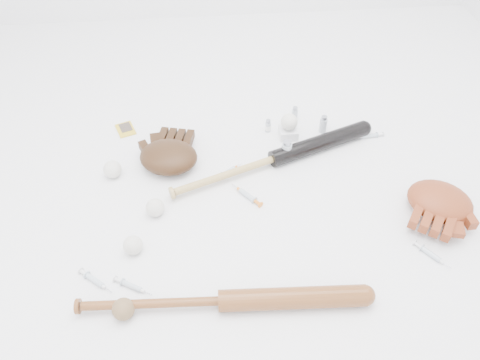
{
  "coord_description": "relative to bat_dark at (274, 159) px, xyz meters",
  "views": [
    {
      "loc": [
        -0.15,
        -1.19,
        1.3
      ],
      "look_at": [
        -0.03,
        0.03,
        0.06
      ],
      "focal_mm": 35.0,
      "sensor_mm": 36.0,
      "label": 1
    }
  ],
  "objects": [
    {
      "name": "syringe_1",
      "position": [
        -0.13,
        -0.17,
        -0.02
      ],
      "size": [
        0.13,
        0.15,
        0.02
      ],
      "primitive_type": null,
      "rotation": [
        0.0,
        0.0,
        2.26
      ],
      "color": "#ADBCC6",
      "rests_on": "ground"
    },
    {
      "name": "vial_3",
      "position": [
        0.05,
        0.03,
        0.01
      ],
      "size": [
        0.04,
        0.04,
        0.1
      ],
      "primitive_type": "cylinder",
      "color": "#ACB4BC",
      "rests_on": "ground"
    },
    {
      "name": "bat_wood",
      "position": [
        -0.25,
        -0.62,
        -0.0
      ],
      "size": [
        0.93,
        0.12,
        0.07
      ],
      "primitive_type": null,
      "rotation": [
        0.0,
        0.0,
        -0.05
      ],
      "color": "brown",
      "rests_on": "ground"
    },
    {
      "name": "pedestal",
      "position": [
        0.09,
        0.17,
        -0.01
      ],
      "size": [
        0.08,
        0.08,
        0.04
      ],
      "primitive_type": "cube",
      "rotation": [
        0.0,
        0.0,
        -0.0
      ],
      "color": "white",
      "rests_on": "ground"
    },
    {
      "name": "syringe_0",
      "position": [
        -0.65,
        -0.49,
        -0.02
      ],
      "size": [
        0.14,
        0.12,
        0.02
      ],
      "primitive_type": null,
      "rotation": [
        0.0,
        0.0,
        -0.7
      ],
      "color": "#ADBCC6",
      "rests_on": "ground"
    },
    {
      "name": "vial_1",
      "position": [
        0.01,
        0.22,
        -0.0
      ],
      "size": [
        0.02,
        0.02,
        0.06
      ],
      "primitive_type": "cylinder",
      "color": "#ACB4BC",
      "rests_on": "ground"
    },
    {
      "name": "vial_2",
      "position": [
        0.24,
        0.19,
        0.01
      ],
      "size": [
        0.03,
        0.03,
        0.08
      ],
      "primitive_type": "cylinder",
      "color": "#ACB4BC",
      "rests_on": "ground"
    },
    {
      "name": "baseball_mid",
      "position": [
        -0.53,
        -0.38,
        -0.0
      ],
      "size": [
        0.07,
        0.07,
        0.07
      ],
      "primitive_type": "sphere",
      "color": "silver",
      "rests_on": "ground"
    },
    {
      "name": "glove_dark",
      "position": [
        -0.42,
        0.03,
        0.02
      ],
      "size": [
        0.33,
        0.33,
        0.1
      ],
      "primitive_type": null,
      "rotation": [
        0.0,
        0.0,
        -0.24
      ],
      "color": "#331D0E",
      "rests_on": "ground"
    },
    {
      "name": "trading_card",
      "position": [
        -0.61,
        0.28,
        -0.03
      ],
      "size": [
        0.1,
        0.12,
        0.01
      ],
      "primitive_type": "cube",
      "rotation": [
        0.0,
        0.0,
        0.35
      ],
      "color": "gold",
      "rests_on": "ground"
    },
    {
      "name": "bat_dark",
      "position": [
        0.0,
        0.0,
        0.0
      ],
      "size": [
        0.89,
        0.39,
        0.07
      ],
      "primitive_type": null,
      "rotation": [
        0.0,
        0.0,
        0.36
      ],
      "color": "black",
      "rests_on": "ground"
    },
    {
      "name": "baseball_on_pedestal",
      "position": [
        0.09,
        0.17,
        0.04
      ],
      "size": [
        0.07,
        0.07,
        0.07
      ],
      "primitive_type": "sphere",
      "color": "silver",
      "rests_on": "pedestal"
    },
    {
      "name": "glove_tan",
      "position": [
        0.56,
        -0.3,
        0.02
      ],
      "size": [
        0.38,
        0.38,
        0.1
      ],
      "primitive_type": null,
      "rotation": [
        0.0,
        0.0,
        2.53
      ],
      "color": "maroon",
      "rests_on": "ground"
    },
    {
      "name": "baseball_aged",
      "position": [
        -0.55,
        -0.62,
        0.0
      ],
      "size": [
        0.07,
        0.07,
        0.07
      ],
      "primitive_type": "sphere",
      "color": "brown",
      "rests_on": "ground"
    },
    {
      "name": "syringe_3",
      "position": [
        0.46,
        -0.49,
        -0.02
      ],
      "size": [
        0.11,
        0.14,
        0.02
      ],
      "primitive_type": null,
      "rotation": [
        0.0,
        0.0,
        -0.94
      ],
      "color": "#ADBCC6",
      "rests_on": "ground"
    },
    {
      "name": "syringe_4",
      "position": [
        0.44,
        0.13,
        -0.03
      ],
      "size": [
        0.15,
        0.04,
        0.02
      ],
      "primitive_type": null,
      "rotation": [
        0.0,
        0.0,
        3.23
      ],
      "color": "#ADBCC6",
      "rests_on": "ground"
    },
    {
      "name": "vial_0",
      "position": [
        0.13,
        0.28,
        0.0
      ],
      "size": [
        0.03,
        0.03,
        0.07
      ],
      "primitive_type": "cylinder",
      "color": "#ACB4BC",
      "rests_on": "ground"
    },
    {
      "name": "baseball_left",
      "position": [
        -0.47,
        -0.22,
        -0.0
      ],
      "size": [
        0.07,
        0.07,
        0.07
      ],
      "primitive_type": "sphere",
      "color": "silver",
      "rests_on": "ground"
    },
    {
      "name": "syringe_2",
      "position": [
        -0.18,
        -0.03,
        -0.03
      ],
      "size": [
        0.13,
        0.1,
        0.02
      ],
      "primitive_type": null,
      "rotation": [
        0.0,
        0.0,
        0.62
      ],
      "color": "#ADBCC6",
      "rests_on": "ground"
    },
    {
      "name": "baseball_upper",
      "position": [
        -0.64,
        -0.0,
        0.0
      ],
      "size": [
        0.07,
        0.07,
        0.07
      ],
      "primitive_type": "sphere",
      "color": "silver",
      "rests_on": "ground"
    },
    {
      "name": "syringe_5",
      "position": [
        -0.53,
        -0.52,
        -0.02
      ],
      "size": [
        0.15,
        0.1,
        0.02
      ],
      "primitive_type": null,
      "rotation": [
        0.0,
        0.0,
        -0.53
      ],
      "color": "#ADBCC6",
      "rests_on": "ground"
    }
  ]
}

